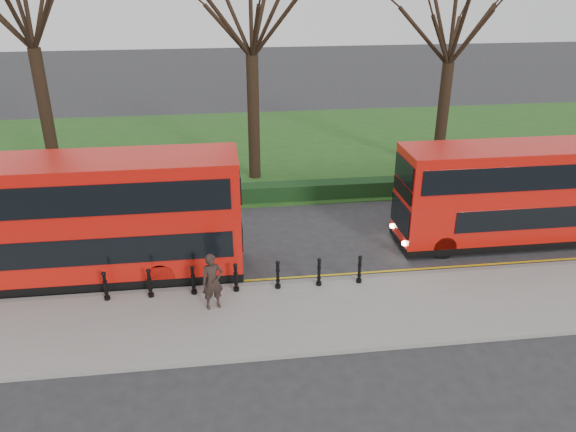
{
  "coord_description": "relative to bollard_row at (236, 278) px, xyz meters",
  "views": [
    {
      "loc": [
        0.12,
        -17.87,
        10.39
      ],
      "look_at": [
        2.52,
        0.5,
        2.0
      ],
      "focal_mm": 35.0,
      "sensor_mm": 36.0,
      "label": 1
    }
  ],
  "objects": [
    {
      "name": "bus_rear",
      "position": [
        11.58,
        2.61,
        1.38
      ],
      "size": [
        10.13,
        2.33,
        4.03
      ],
      "color": "red",
      "rests_on": "ground"
    },
    {
      "name": "yellow_line_outer",
      "position": [
        -0.49,
        0.65,
        -0.64
      ],
      "size": [
        60.0,
        0.1,
        0.01
      ],
      "primitive_type": "cube",
      "color": "yellow",
      "rests_on": "ground"
    },
    {
      "name": "kerb",
      "position": [
        -0.49,
        0.35,
        -0.58
      ],
      "size": [
        60.0,
        0.25,
        0.16
      ],
      "primitive_type": "cube",
      "color": "slate",
      "rests_on": "ground"
    },
    {
      "name": "tree_right",
      "position": [
        11.51,
        11.35,
        6.94
      ],
      "size": [
        6.69,
        6.69,
        10.45
      ],
      "color": "black",
      "rests_on": "ground"
    },
    {
      "name": "bollard_row",
      "position": [
        0.0,
        0.0,
        0.0
      ],
      "size": [
        8.73,
        0.15,
        1.0
      ],
      "color": "black",
      "rests_on": "pavement"
    },
    {
      "name": "pavement",
      "position": [
        -0.49,
        -1.65,
        -0.58
      ],
      "size": [
        60.0,
        4.0,
        0.15
      ],
      "primitive_type": "cube",
      "color": "gray",
      "rests_on": "ground"
    },
    {
      "name": "ground",
      "position": [
        -0.49,
        1.35,
        -0.65
      ],
      "size": [
        120.0,
        120.0,
        0.0
      ],
      "primitive_type": "plane",
      "color": "#28282B",
      "rests_on": "ground"
    },
    {
      "name": "yellow_line_inner",
      "position": [
        -0.49,
        0.85,
        -0.64
      ],
      "size": [
        60.0,
        0.1,
        0.01
      ],
      "primitive_type": "cube",
      "color": "yellow",
      "rests_on": "ground"
    },
    {
      "name": "grass_verge",
      "position": [
        -0.49,
        16.35,
        -0.62
      ],
      "size": [
        60.0,
        18.0,
        0.06
      ],
      "primitive_type": "cube",
      "color": "#214C19",
      "rests_on": "ground"
    },
    {
      "name": "hedge",
      "position": [
        -0.49,
        8.15,
        -0.25
      ],
      "size": [
        60.0,
        0.9,
        0.8
      ],
      "primitive_type": "cube",
      "color": "black",
      "rests_on": "ground"
    },
    {
      "name": "bus_lead",
      "position": [
        -5.32,
        1.79,
        1.6
      ],
      "size": [
        11.24,
        2.58,
        4.47
      ],
      "color": "red",
      "rests_on": "ground"
    },
    {
      "name": "pedestrian",
      "position": [
        -0.77,
        -0.91,
        0.45
      ],
      "size": [
        0.79,
        0.61,
        1.91
      ],
      "primitive_type": "imported",
      "rotation": [
        0.0,
        0.0,
        0.24
      ],
      "color": "#2C201B",
      "rests_on": "pavement"
    },
    {
      "name": "tree_mid",
      "position": [
        1.51,
        11.35,
        7.71
      ],
      "size": [
        7.36,
        7.36,
        11.5
      ],
      "color": "black",
      "rests_on": "ground"
    }
  ]
}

